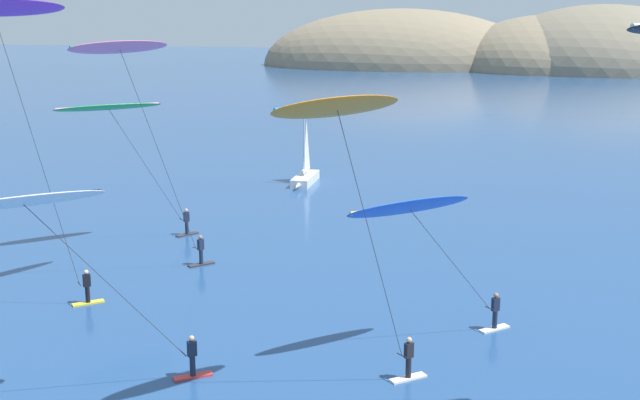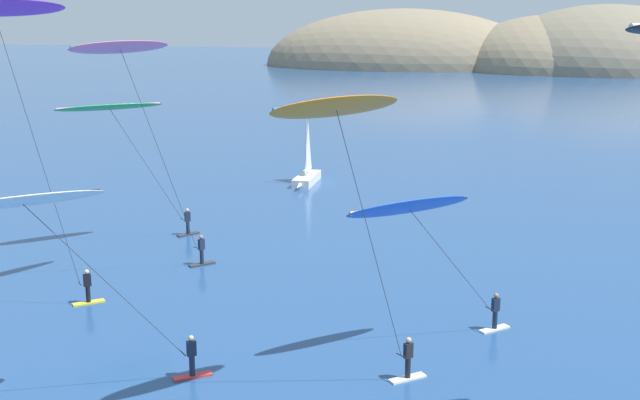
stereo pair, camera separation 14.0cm
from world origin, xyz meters
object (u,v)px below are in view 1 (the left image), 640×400
at_px(sailboat_near, 304,176).
at_px(kitesurfer_white, 36,214).
at_px(kitesurfer_purple, 0,29).
at_px(kitesurfer_green, 115,117).
at_px(kitesurfer_orange, 344,129).
at_px(kitesurfer_blue, 417,216).
at_px(kitesurfer_pink, 128,67).

xyz_separation_m(sailboat_near, kitesurfer_white, (1.77, -39.24, 6.52)).
bearing_deg(kitesurfer_purple, kitesurfer_green, 96.06).
relative_size(sailboat_near, kitesurfer_orange, 0.53).
relative_size(kitesurfer_blue, kitesurfer_purple, 0.46).
bearing_deg(kitesurfer_pink, kitesurfer_orange, -37.47).
relative_size(sailboat_near, kitesurfer_blue, 0.89).
height_order(kitesurfer_blue, kitesurfer_orange, kitesurfer_orange).
bearing_deg(kitesurfer_blue, kitesurfer_white, -143.61).
relative_size(kitesurfer_green, kitesurfer_blue, 1.30).
xyz_separation_m(kitesurfer_green, kitesurfer_orange, (17.42, -16.35, 2.16)).
relative_size(kitesurfer_white, kitesurfer_orange, 0.72).
height_order(kitesurfer_white, kitesurfer_pink, kitesurfer_pink).
bearing_deg(kitesurfer_green, kitesurfer_blue, -29.94).
bearing_deg(sailboat_near, kitesurfer_orange, -72.34).
height_order(kitesurfer_orange, kitesurfer_purple, kitesurfer_purple).
distance_m(kitesurfer_white, kitesurfer_blue, 14.39).
relative_size(kitesurfer_pink, kitesurfer_purple, 0.87).
bearing_deg(kitesurfer_orange, kitesurfer_purple, 163.94).
height_order(sailboat_near, kitesurfer_pink, kitesurfer_pink).
relative_size(kitesurfer_pink, kitesurfer_orange, 1.12).
relative_size(sailboat_near, kitesurfer_pink, 0.48).
bearing_deg(sailboat_near, kitesurfer_pink, -93.62).
height_order(sailboat_near, kitesurfer_purple, kitesurfer_purple).
xyz_separation_m(kitesurfer_green, kitesurfer_pink, (4.31, -6.30, 3.35)).
distance_m(kitesurfer_green, kitesurfer_blue, 22.31).
relative_size(kitesurfer_orange, kitesurfer_purple, 0.78).
distance_m(kitesurfer_blue, kitesurfer_orange, 6.94).
height_order(kitesurfer_pink, kitesurfer_blue, kitesurfer_pink).
xyz_separation_m(sailboat_near, kitesurfer_orange, (11.46, -36.00, 9.24)).
relative_size(kitesurfer_green, kitesurfer_orange, 0.77).
xyz_separation_m(sailboat_near, kitesurfer_blue, (13.30, -30.75, 5.09)).
xyz_separation_m(sailboat_near, kitesurfer_pink, (-1.64, -25.96, 10.44)).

